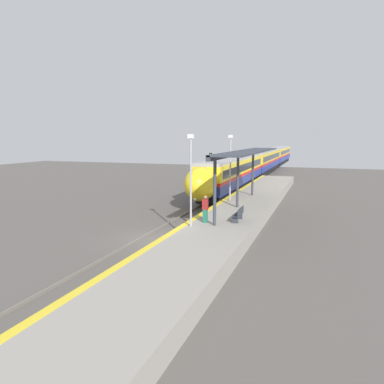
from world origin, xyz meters
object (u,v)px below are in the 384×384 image
(lamppost_near, at_px, (191,175))
(lamppost_mid, at_px, (230,163))
(train, at_px, (263,161))
(railway_signal, at_px, (211,169))
(person_waiting, at_px, (205,209))
(platform_bench, at_px, (239,214))

(lamppost_near, bearing_deg, lamppost_mid, 90.00)
(train, height_order, railway_signal, railway_signal)
(person_waiting, relative_size, lamppost_mid, 0.31)
(railway_signal, distance_m, lamppost_near, 19.71)
(lamppost_mid, bearing_deg, person_waiting, -86.56)
(platform_bench, xyz_separation_m, lamppost_mid, (-2.43, 7.55, 2.67))
(platform_bench, xyz_separation_m, person_waiting, (-1.92, -1.09, 0.43))
(person_waiting, bearing_deg, lamppost_near, -112.78)
(person_waiting, height_order, railway_signal, railway_signal)
(platform_bench, bearing_deg, lamppost_near, -136.31)
(train, bearing_deg, lamppost_near, -86.88)
(train, distance_m, platform_bench, 40.91)
(train, bearing_deg, platform_bench, -83.29)
(train, height_order, lamppost_near, lamppost_near)
(train, distance_m, person_waiting, 41.80)
(lamppost_mid, bearing_deg, platform_bench, -72.13)
(platform_bench, xyz_separation_m, railway_signal, (-6.93, 16.81, 1.35))
(platform_bench, distance_m, lamppost_near, 4.30)
(train, relative_size, person_waiting, 41.24)
(person_waiting, distance_m, lamppost_mid, 8.94)
(railway_signal, bearing_deg, train, 84.82)
(train, bearing_deg, railway_signal, -95.18)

